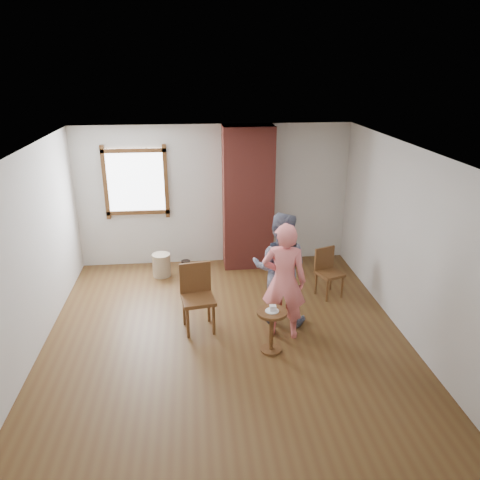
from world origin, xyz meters
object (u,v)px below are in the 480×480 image
Objects in this scene: dining_chair_left at (197,293)px; dining_chair_right at (327,269)px; man at (280,268)px; person_pink at (284,281)px; stoneware_crock at (162,265)px; side_table at (272,324)px.

dining_chair_left is 1.21× the size of dining_chair_right.
man is 1.01× the size of person_pink.
dining_chair_left is 1.24m from man.
dining_chair_left is at bearing -71.31° from stoneware_crock.
dining_chair_left is at bearing 22.79° from man.
man reaches higher than side_table.
man is (1.81, -1.74, 0.63)m from stoneware_crock.
stoneware_crock is at bearing 138.58° from dining_chair_right.
person_pink is at bearing -151.27° from dining_chair_right.
dining_chair_right is at bearing 52.19° from side_table.
dining_chair_right is 1.92m from side_table.
man reaches higher than stoneware_crock.
stoneware_crock is 2.87m from person_pink.
man is at bearing -43.86° from stoneware_crock.
dining_chair_right reaches higher than side_table.
person_pink is (1.18, -0.34, 0.29)m from dining_chair_left.
dining_chair_left is 1.26m from person_pink.
dining_chair_left is (0.61, -1.81, 0.33)m from stoneware_crock.
side_table is (0.96, -0.71, -0.14)m from dining_chair_left.
dining_chair_right is at bearing -20.09° from stoneware_crock.
stoneware_crock is 2.98m from side_table.
man is 0.41m from person_pink.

